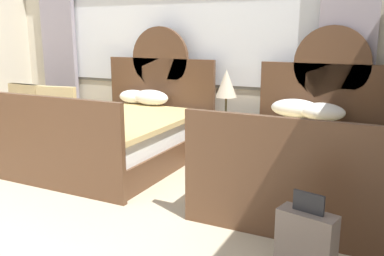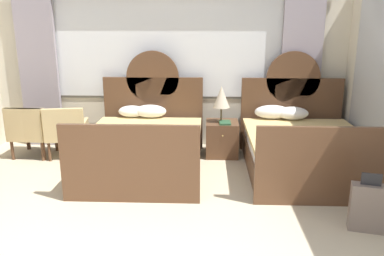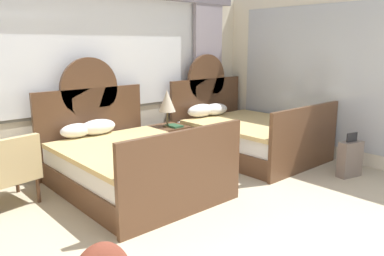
{
  "view_description": "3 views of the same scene",
  "coord_description": "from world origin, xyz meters",
  "px_view_note": "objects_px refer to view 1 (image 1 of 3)",
  "views": [
    {
      "loc": [
        2.76,
        -1.23,
        1.59
      ],
      "look_at": [
        0.92,
        2.51,
        0.63
      ],
      "focal_mm": 38.65,
      "sensor_mm": 36.0,
      "label": 1
    },
    {
      "loc": [
        0.67,
        -2.55,
        2.13
      ],
      "look_at": [
        0.48,
        2.18,
        0.83
      ],
      "focal_mm": 36.19,
      "sensor_mm": 36.0,
      "label": 2
    },
    {
      "loc": [
        -2.76,
        -1.2,
        1.86
      ],
      "look_at": [
        0.4,
        2.37,
        0.8
      ],
      "focal_mm": 35.6,
      "sensor_mm": 36.0,
      "label": 3
    }
  ],
  "objects_px": {
    "bed_near_mirror": "(310,159)",
    "armchair_by_window_left": "(65,111)",
    "table_lamp_on_nightstand": "(226,84)",
    "armchair_by_window_right": "(36,108)",
    "book_on_nightstand": "(227,117)",
    "suitcase_on_floor": "(305,250)",
    "bed_near_window": "(120,134)",
    "armchair_by_window_centre": "(36,108)",
    "nightstand_between_beds": "(227,138)"
  },
  "relations": [
    {
      "from": "armchair_by_window_left",
      "to": "armchair_by_window_centre",
      "type": "xyz_separation_m",
      "value": [
        -0.58,
        -0.0,
        0.0
      ]
    },
    {
      "from": "bed_near_window",
      "to": "armchair_by_window_left",
      "type": "bearing_deg",
      "value": 160.14
    },
    {
      "from": "bed_near_mirror",
      "to": "armchair_by_window_centre",
      "type": "bearing_deg",
      "value": 173.58
    },
    {
      "from": "armchair_by_window_right",
      "to": "book_on_nightstand",
      "type": "bearing_deg",
      "value": 1.58
    },
    {
      "from": "bed_near_window",
      "to": "nightstand_between_beds",
      "type": "distance_m",
      "value": 1.35
    },
    {
      "from": "bed_near_window",
      "to": "nightstand_between_beds",
      "type": "height_order",
      "value": "bed_near_window"
    },
    {
      "from": "book_on_nightstand",
      "to": "suitcase_on_floor",
      "type": "distance_m",
      "value": 2.66
    },
    {
      "from": "bed_near_window",
      "to": "bed_near_mirror",
      "type": "xyz_separation_m",
      "value": [
        2.32,
        0.01,
        0.0
      ]
    },
    {
      "from": "bed_near_mirror",
      "to": "suitcase_on_floor",
      "type": "height_order",
      "value": "bed_near_mirror"
    },
    {
      "from": "bed_near_mirror",
      "to": "armchair_by_window_left",
      "type": "bearing_deg",
      "value": 172.56
    },
    {
      "from": "armchair_by_window_centre",
      "to": "armchair_by_window_right",
      "type": "height_order",
      "value": "same"
    },
    {
      "from": "nightstand_between_beds",
      "to": "armchair_by_window_right",
      "type": "distance_m",
      "value": 3.09
    },
    {
      "from": "armchair_by_window_left",
      "to": "armchair_by_window_centre",
      "type": "height_order",
      "value": "same"
    },
    {
      "from": "armchair_by_window_centre",
      "to": "bed_near_window",
      "type": "bearing_deg",
      "value": -14.11
    },
    {
      "from": "book_on_nightstand",
      "to": "bed_near_window",
      "type": "bearing_deg",
      "value": -154.77
    },
    {
      "from": "bed_near_window",
      "to": "book_on_nightstand",
      "type": "bearing_deg",
      "value": 25.23
    },
    {
      "from": "bed_near_mirror",
      "to": "armchair_by_window_left",
      "type": "relative_size",
      "value": 2.57
    },
    {
      "from": "armchair_by_window_centre",
      "to": "book_on_nightstand",
      "type": "bearing_deg",
      "value": 1.58
    },
    {
      "from": "bed_near_mirror",
      "to": "table_lamp_on_nightstand",
      "type": "distance_m",
      "value": 1.48
    },
    {
      "from": "bed_near_window",
      "to": "book_on_nightstand",
      "type": "relative_size",
      "value": 8.34
    },
    {
      "from": "bed_near_window",
      "to": "bed_near_mirror",
      "type": "bearing_deg",
      "value": 0.13
    },
    {
      "from": "nightstand_between_beds",
      "to": "suitcase_on_floor",
      "type": "xyz_separation_m",
      "value": [
        1.44,
        -2.34,
        -0.02
      ]
    },
    {
      "from": "armchair_by_window_centre",
      "to": "armchair_by_window_right",
      "type": "bearing_deg",
      "value": -2.54
    },
    {
      "from": "book_on_nightstand",
      "to": "armchair_by_window_centre",
      "type": "xyz_separation_m",
      "value": [
        -3.12,
        -0.09,
        -0.13
      ]
    },
    {
      "from": "bed_near_mirror",
      "to": "armchair_by_window_right",
      "type": "relative_size",
      "value": 2.57
    },
    {
      "from": "table_lamp_on_nightstand",
      "to": "bed_near_window",
      "type": "bearing_deg",
      "value": -149.8
    },
    {
      "from": "armchair_by_window_left",
      "to": "armchair_by_window_centre",
      "type": "distance_m",
      "value": 0.58
    },
    {
      "from": "armchair_by_window_right",
      "to": "bed_near_mirror",
      "type": "bearing_deg",
      "value": -6.42
    },
    {
      "from": "nightstand_between_beds",
      "to": "suitcase_on_floor",
      "type": "relative_size",
      "value": 0.88
    },
    {
      "from": "book_on_nightstand",
      "to": "armchair_by_window_left",
      "type": "distance_m",
      "value": 2.55
    },
    {
      "from": "armchair_by_window_left",
      "to": "suitcase_on_floor",
      "type": "distance_m",
      "value": 4.5
    },
    {
      "from": "bed_near_window",
      "to": "table_lamp_on_nightstand",
      "type": "height_order",
      "value": "bed_near_window"
    },
    {
      "from": "nightstand_between_beds",
      "to": "armchair_by_window_right",
      "type": "relative_size",
      "value": 0.67
    },
    {
      "from": "bed_near_window",
      "to": "armchair_by_window_centre",
      "type": "bearing_deg",
      "value": 165.89
    },
    {
      "from": "bed_near_mirror",
      "to": "armchair_by_window_right",
      "type": "xyz_separation_m",
      "value": [
        -4.24,
        0.48,
        0.1
      ]
    },
    {
      "from": "armchair_by_window_left",
      "to": "suitcase_on_floor",
      "type": "height_order",
      "value": "armchair_by_window_left"
    },
    {
      "from": "table_lamp_on_nightstand",
      "to": "armchair_by_window_centre",
      "type": "height_order",
      "value": "table_lamp_on_nightstand"
    },
    {
      "from": "table_lamp_on_nightstand",
      "to": "book_on_nightstand",
      "type": "xyz_separation_m",
      "value": [
        0.06,
        -0.1,
        -0.39
      ]
    },
    {
      "from": "table_lamp_on_nightstand",
      "to": "suitcase_on_floor",
      "type": "distance_m",
      "value": 2.84
    },
    {
      "from": "bed_near_mirror",
      "to": "armchair_by_window_left",
      "type": "height_order",
      "value": "bed_near_mirror"
    },
    {
      "from": "table_lamp_on_nightstand",
      "to": "armchair_by_window_right",
      "type": "bearing_deg",
      "value": -176.55
    },
    {
      "from": "bed_near_mirror",
      "to": "table_lamp_on_nightstand",
      "type": "relative_size",
      "value": 3.72
    },
    {
      "from": "bed_near_mirror",
      "to": "armchair_by_window_centre",
      "type": "distance_m",
      "value": 4.27
    },
    {
      "from": "book_on_nightstand",
      "to": "table_lamp_on_nightstand",
      "type": "bearing_deg",
      "value": 121.79
    },
    {
      "from": "nightstand_between_beds",
      "to": "book_on_nightstand",
      "type": "xyz_separation_m",
      "value": [
        0.04,
        -0.1,
        0.3
      ]
    },
    {
      "from": "nightstand_between_beds",
      "to": "armchair_by_window_right",
      "type": "bearing_deg",
      "value": -176.46
    },
    {
      "from": "armchair_by_window_left",
      "to": "armchair_by_window_right",
      "type": "bearing_deg",
      "value": -179.89
    },
    {
      "from": "bed_near_window",
      "to": "suitcase_on_floor",
      "type": "bearing_deg",
      "value": -32.57
    },
    {
      "from": "bed_near_window",
      "to": "armchair_by_window_centre",
      "type": "height_order",
      "value": "bed_near_window"
    },
    {
      "from": "armchair_by_window_centre",
      "to": "suitcase_on_floor",
      "type": "relative_size",
      "value": 1.32
    }
  ]
}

